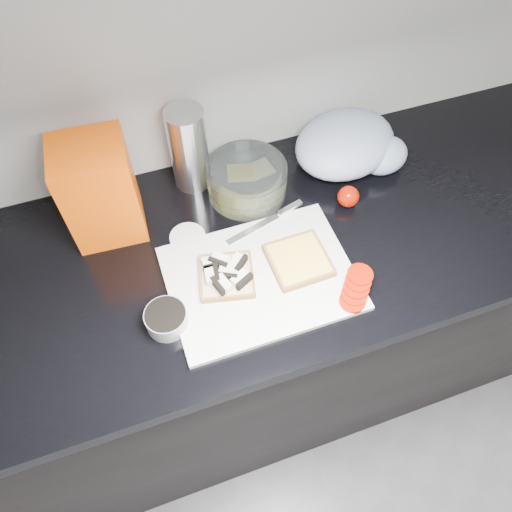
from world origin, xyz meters
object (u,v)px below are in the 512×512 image
Objects in this scene: cutting_board at (261,278)px; bread_bag at (100,191)px; steel_canister at (189,149)px; glass_bowl at (247,180)px.

bread_bag reaches higher than cutting_board.
cutting_board is at bearing -39.28° from bread_bag.
cutting_board is at bearing -79.41° from steel_canister.
cutting_board is 1.85× the size of steel_canister.
bread_bag is 0.23m from steel_canister.
bread_bag is at bearing -161.19° from steel_canister.
steel_canister is at bearing 146.60° from glass_bowl.
glass_bowl is (0.05, 0.26, 0.03)m from cutting_board.
bread_bag is (-0.28, 0.26, 0.11)m from cutting_board.
bread_bag is 1.12× the size of steel_canister.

